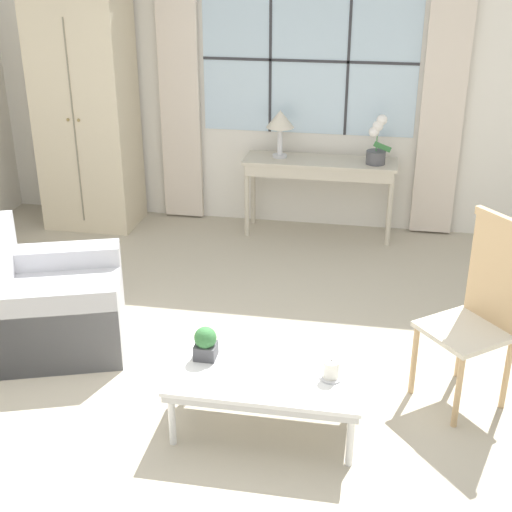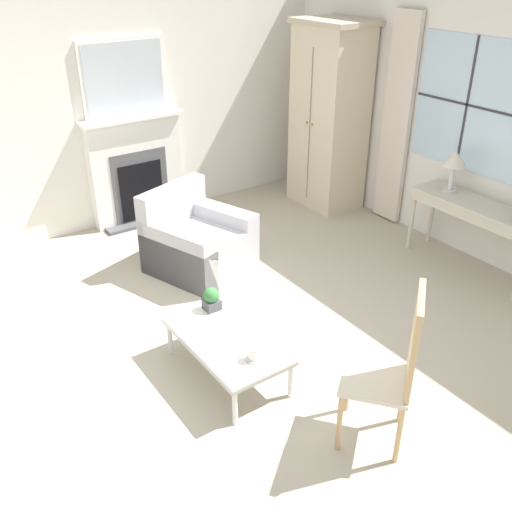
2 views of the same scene
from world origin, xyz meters
name	(u,v)px [view 2 (image 2 of 2)]	position (x,y,z in m)	size (l,w,h in m)	color
ground_plane	(240,353)	(0.00, 0.00, 0.00)	(14.00, 14.00, 0.00)	#B2A893
wall_back_windowed	(496,129)	(0.00, 3.02, 1.39)	(7.20, 0.14, 2.80)	silver
wall_left	(137,101)	(-3.03, 0.60, 1.40)	(0.06, 7.20, 2.80)	silver
fireplace	(135,163)	(-2.91, 0.45, 0.73)	(0.34, 1.20, 2.11)	#515156
armoire	(329,117)	(-2.02, 2.65, 1.13)	(0.92, 0.66, 2.24)	beige
console_table	(477,212)	(0.16, 2.74, 0.64)	(1.39, 0.41, 0.72)	beige
table_lamp	(455,161)	(-0.22, 2.76, 1.06)	(0.26, 0.26, 0.43)	silver
armchair_upholstered	(198,243)	(-1.45, 0.43, 0.28)	(1.11, 1.10, 0.84)	#B2B2B7
side_chair_wooden	(396,363)	(1.34, 0.31, 0.64)	(0.62, 0.62, 1.16)	beige
coffee_table	(227,340)	(0.16, -0.22, 0.32)	(1.08, 0.59, 0.37)	silver
potted_plant_small	(212,299)	(-0.22, -0.12, 0.46)	(0.13, 0.13, 0.20)	#4C4C51
pillar_candle	(254,354)	(0.51, -0.21, 0.42)	(0.12, 0.12, 0.12)	silver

